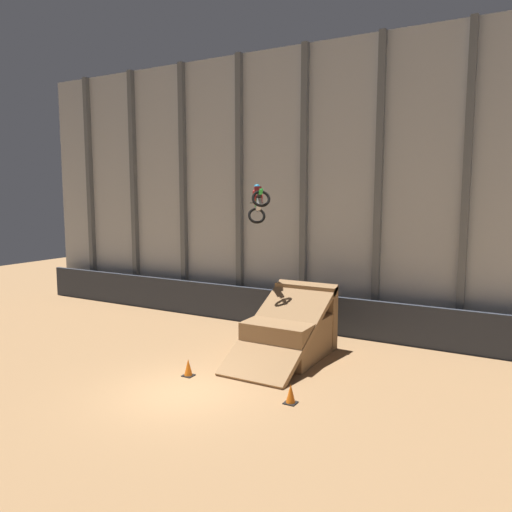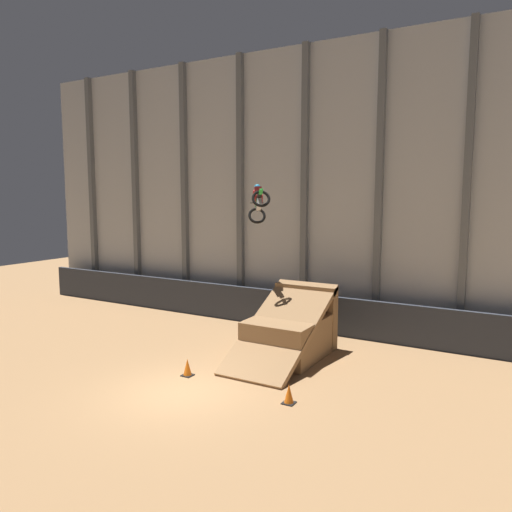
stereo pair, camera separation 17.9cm
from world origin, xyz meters
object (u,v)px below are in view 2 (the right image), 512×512
(rider_bike_solo, at_px, (259,202))
(traffic_cone_near_ramp, at_px, (187,368))
(dirt_ramp, at_px, (291,331))
(traffic_cone_arena_edge, at_px, (289,394))

(rider_bike_solo, relative_size, traffic_cone_near_ramp, 3.06)
(dirt_ramp, relative_size, traffic_cone_arena_edge, 8.45)
(traffic_cone_arena_edge, bearing_deg, dirt_ramp, 115.06)
(traffic_cone_arena_edge, bearing_deg, rider_bike_solo, 127.67)
(dirt_ramp, distance_m, rider_bike_solo, 5.28)
(rider_bike_solo, height_order, traffic_cone_arena_edge, rider_bike_solo)
(rider_bike_solo, height_order, traffic_cone_near_ramp, rider_bike_solo)
(dirt_ramp, xyz_separation_m, traffic_cone_near_ramp, (-2.03, -3.75, -0.62))
(dirt_ramp, xyz_separation_m, traffic_cone_arena_edge, (1.90, -4.05, -0.62))
(rider_bike_solo, xyz_separation_m, traffic_cone_arena_edge, (3.86, -5.00, -5.43))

